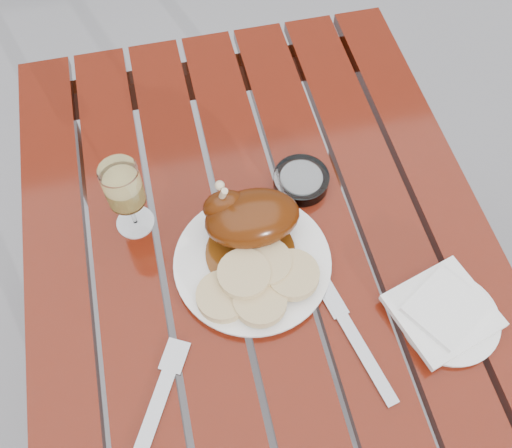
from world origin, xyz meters
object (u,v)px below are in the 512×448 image
at_px(dinner_plate, 252,263).
at_px(wine_glass, 127,198).
at_px(side_plate, 449,318).
at_px(table, 267,350).
at_px(ashtray, 301,180).

relative_size(dinner_plate, wine_glass, 1.68).
relative_size(wine_glass, side_plate, 0.98).
height_order(dinner_plate, wine_glass, wine_glass).
bearing_deg(side_plate, wine_glass, 147.73).
distance_m(table, dinner_plate, 0.39).
bearing_deg(side_plate, ashtray, 117.50).
xyz_separation_m(dinner_plate, side_plate, (0.28, -0.17, -0.00)).
bearing_deg(dinner_plate, ashtray, 49.01).
bearing_deg(ashtray, dinner_plate, -130.99).
relative_size(dinner_plate, side_plate, 1.65).
bearing_deg(ashtray, table, -120.20).
distance_m(dinner_plate, side_plate, 0.33).
bearing_deg(dinner_plate, wine_glass, 144.90).
relative_size(table, side_plate, 7.54).
relative_size(wine_glass, ashtray, 1.54).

